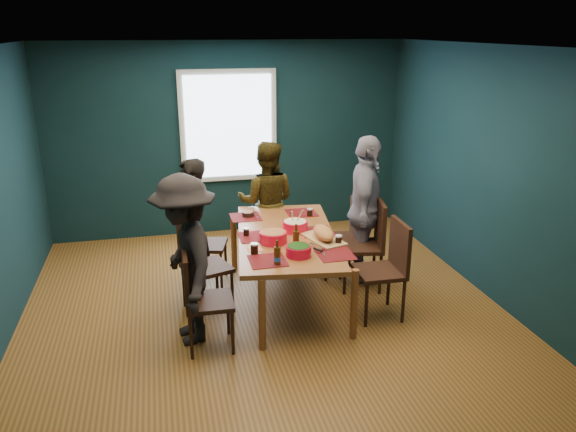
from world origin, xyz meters
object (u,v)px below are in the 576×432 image
Objects in this scene: person_near_left at (186,260)px; chair_right_far at (347,231)px; chair_right_mid at (370,238)px; chair_left_near at (199,293)px; person_right at (365,210)px; dining_table at (286,241)px; person_far_left at (192,228)px; chair_left_mid at (198,261)px; chair_right_near at (389,262)px; person_back at (267,202)px; bowl_dumpling at (295,226)px; bowl_herbs at (299,250)px; chair_left_far at (199,237)px; bowl_salad at (273,237)px; cutting_board at (323,234)px.

chair_right_far is at bearing 111.80° from person_near_left.
chair_right_mid is 0.63× the size of person_near_left.
chair_left_near is 0.56× the size of person_right.
dining_table is 1.39× the size of person_far_left.
chair_right_near is at bearing -33.25° from chair_left_mid.
chair_right_mid reaches higher than chair_left_mid.
chair_right_far is at bearing 95.85° from person_far_left.
chair_right_near is at bearing 65.61° from person_far_left.
chair_left_near reaches higher than chair_right_far.
chair_left_near is 2.20m from person_back.
bowl_dumpling is 0.70m from bowl_herbs.
bowl_dumpling is at bearing 111.07° from person_near_left.
dining_table is 2.29× the size of chair_right_far.
person_far_left reaches higher than chair_left_far.
chair_right_mid is (1.88, -0.57, 0.04)m from chair_left_far.
dining_table is 7.57× the size of bowl_salad.
bowl_herbs is at bearing -121.39° from chair_right_far.
bowl_dumpling is at bearing 75.77° from person_far_left.
person_far_left reaches higher than chair_left_mid.
bowl_dumpling is (0.10, -1.09, 0.06)m from person_back.
person_near_left is at bearing 135.09° from person_right.
bowl_salad is at bearing -124.53° from dining_table.
chair_left_far is 1.20m from bowl_dumpling.
person_far_left is at bearing 133.12° from bowl_herbs.
cutting_board is (-0.66, -0.37, 0.24)m from chair_right_mid.
person_near_left reaches higher than chair_left_near.
person_right is 0.93m from bowl_dumpling.
person_back is (-0.98, 1.06, 0.17)m from chair_right_mid.
person_right is 6.09× the size of bowl_salad.
chair_left_far is 0.75m from chair_left_mid.
chair_left_far reaches higher than chair_right_far.
cutting_board is at bearing 153.49° from chair_right_near.
dining_table is 1.10m from chair_right_near.
bowl_herbs is at bearing 45.78° from person_far_left.
chair_left_near is 0.94× the size of chair_right_mid.
chair_right_near is at bearing -162.32° from person_right.
chair_left_mid is 3.63× the size of bowl_dumpling.
chair_left_far is at bearing 66.64° from chair_left_mid.
chair_left_mid is 1.58m from person_back.
person_far_left is 0.90× the size of person_right.
chair_right_far is at bearing 120.85° from chair_right_mid.
chair_left_near is at bearing -134.42° from dining_table.
chair_right_far is 0.40m from person_right.
person_near_left is at bearing -179.02° from chair_right_near.
person_back is (0.90, 0.49, 0.22)m from chair_left_far.
person_back reaches higher than chair_left_near.
person_back is (1.02, 1.94, 0.21)m from chair_left_near.
chair_right_mid is 1.26m from bowl_herbs.
chair_right_far is 1.29m from bowl_salad.
chair_right_far is 0.57× the size of person_near_left.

